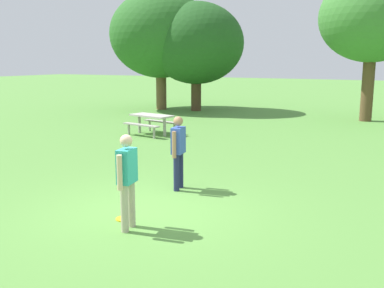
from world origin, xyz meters
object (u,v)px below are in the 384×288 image
tree_broad_center (196,44)px  tree_far_right (373,18)px  person_catcher (127,176)px  picnic_table_near (152,120)px  tree_tall_left (161,35)px  frisbee (123,219)px  person_thrower (178,148)px

tree_broad_center → tree_far_right: size_ratio=0.88×
person_catcher → picnic_table_near: (-4.88, 8.35, -0.38)m
tree_tall_left → tree_broad_center: size_ratio=1.12×
frisbee → tree_far_right: size_ratio=0.04×
person_catcher → frisbee: (-0.35, 0.33, -0.93)m
picnic_table_near → tree_tall_left: 9.57m
person_catcher → picnic_table_near: person_catcher is taller
tree_tall_left → tree_far_right: 11.17m
frisbee → tree_far_right: bearing=81.6°
picnic_table_near → tree_broad_center: size_ratio=0.32×
person_catcher → tree_far_right: bearing=83.0°
person_thrower → picnic_table_near: (-4.49, 5.89, -0.38)m
picnic_table_near → tree_far_right: size_ratio=0.28×
person_thrower → person_catcher: 2.48m
tree_broad_center → frisbee: bearing=-67.3°
frisbee → tree_far_right: tree_far_right is taller
person_catcher → frisbee: bearing=136.6°
person_catcher → frisbee: size_ratio=5.83×
person_thrower → picnic_table_near: 7.42m
person_catcher → tree_tall_left: 18.80m
tree_tall_left → frisbee: bearing=-60.8°
picnic_table_near → tree_broad_center: tree_broad_center is taller
person_catcher → person_thrower: bearing=99.1°
person_thrower → tree_tall_left: tree_tall_left is taller
person_thrower → picnic_table_near: bearing=127.3°
person_thrower → tree_tall_left: bearing=122.8°
frisbee → picnic_table_near: 9.22m
tree_far_right → person_thrower: bearing=-99.8°
picnic_table_near → tree_broad_center: 8.91m
person_thrower → frisbee: bearing=-88.9°
person_thrower → tree_far_right: 14.51m
tree_broad_center → person_thrower: bearing=-64.4°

